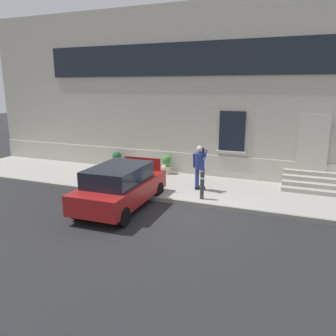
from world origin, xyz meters
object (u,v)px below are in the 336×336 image
hatchback_car_red (121,186)px  bollard_near_person (202,184)px  planter_charcoal (117,160)px  planter_cream (167,164)px  person_on_phone (200,165)px

hatchback_car_red → bollard_near_person: (2.41, 1.52, -0.08)m
hatchback_car_red → bollard_near_person: size_ratio=3.94×
planter_charcoal → planter_cream: bearing=2.3°
person_on_phone → hatchback_car_red: bearing=-125.1°
person_on_phone → planter_charcoal: bearing=162.9°
bollard_near_person → planter_cream: bollard_near_person is taller
bollard_near_person → planter_charcoal: bearing=151.3°
bollard_near_person → planter_charcoal: size_ratio=1.22×
planter_cream → planter_charcoal: bearing=-177.7°
hatchback_car_red → planter_cream: size_ratio=4.78×
hatchback_car_red → planter_charcoal: size_ratio=4.78×
hatchback_car_red → person_on_phone: bearing=51.1°
hatchback_car_red → planter_cream: bearing=91.5°
hatchback_car_red → planter_charcoal: hatchback_car_red is taller
person_on_phone → planter_cream: size_ratio=2.03×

